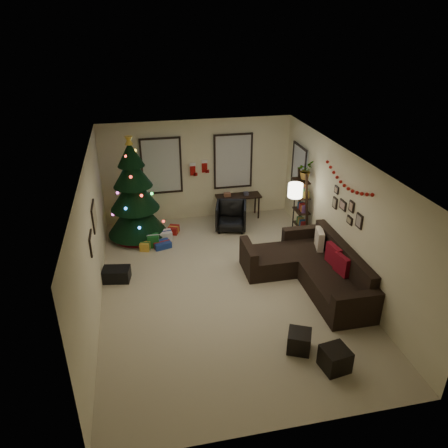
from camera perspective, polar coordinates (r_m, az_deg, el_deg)
The scene contains 29 objects.
floor at distance 9.04m, azimuth 0.17°, elevation -8.27°, with size 7.00×7.00×0.00m, color #BAAE8D.
ceiling at distance 7.84m, azimuth 0.19°, elevation 8.23°, with size 7.00×7.00×0.00m, color white.
wall_back at distance 11.53m, azimuth -3.49°, elevation 7.09°, with size 5.00×5.00×0.00m, color beige.
wall_front at distance 5.57m, azimuth 8.07°, elevation -16.73°, with size 5.00×5.00×0.00m, color beige.
wall_left at distance 8.26m, azimuth -17.06°, elevation -2.20°, with size 7.00×7.00×0.00m, color beige.
wall_right at distance 9.16m, azimuth 15.67°, elevation 0.87°, with size 7.00×7.00×0.00m, color beige.
window_back_left at distance 11.35m, azimuth -8.28°, elevation 7.62°, with size 1.05×0.06×1.50m.
window_back_right at distance 11.61m, azimuth 1.19°, elevation 8.31°, with size 1.05×0.06×1.50m.
window_right_wall at distance 11.23m, azimuth 9.90°, elevation 7.02°, with size 0.06×0.90×1.30m.
christmas_tree at distance 10.68m, azimuth -11.77°, elevation 3.60°, with size 1.44×1.44×2.68m.
presents at distance 10.78m, azimuth -9.29°, elevation -1.83°, with size 1.50×1.01×0.30m.
sofa at distance 9.25m, azimuth 11.57°, elevation -5.85°, with size 1.98×2.87×0.89m.
pillow_red_a at distance 8.85m, azimuth 15.28°, elevation -5.23°, with size 0.11×0.40×0.40m, color maroon.
pillow_red_b at distance 9.14m, azimuth 14.25°, elevation -4.02°, with size 0.12×0.44×0.44m, color maroon.
pillow_cream at distance 9.70m, azimuth 12.49°, elevation -2.03°, with size 0.13×0.46×0.46m, color beige.
ottoman_near at distance 7.57m, azimuth 9.91°, elevation -15.01°, with size 0.38×0.38×0.36m, color black.
ottoman_far at distance 7.36m, azimuth 14.46°, elevation -16.88°, with size 0.41×0.41×0.38m, color black.
desk at distance 11.74m, azimuth 1.91°, elevation 3.45°, with size 1.21×0.43×0.66m.
desk_chair at distance 11.18m, azimuth 0.94°, elevation 1.04°, with size 0.71×0.66×0.73m, color black.
bookshelf at distance 10.71m, azimuth 10.31°, elevation 2.34°, with size 0.30×0.52×1.77m.
potted_plant at distance 10.38m, azimuth 10.70°, elevation 7.32°, with size 0.49×0.42×0.54m, color #4C4C4C.
floor_lamp at distance 10.12m, azimuth 9.37°, elevation 3.87°, with size 0.34×0.34×1.59m.
art_map at distance 8.78m, azimuth -16.82°, elevation 0.98°, with size 0.04×0.60×0.50m.
art_abstract at distance 7.97m, azimuth -17.12°, elevation -2.42°, with size 0.04×0.45×0.35m.
gallery at distance 9.00m, azimuth 15.93°, elevation 1.94°, with size 0.03×1.25×0.54m.
garland at distance 8.85m, azimuth 15.95°, elevation 5.42°, with size 0.08×1.90×0.30m, color #A5140C, non-canonical shape.
stocking_left at distance 11.39m, azimuth -4.13°, elevation 7.26°, with size 0.20×0.05×0.36m.
stocking_right at distance 11.51m, azimuth -2.55°, elevation 7.66°, with size 0.20×0.05×0.36m.
storage_bin at distance 9.45m, azimuth -14.03°, elevation -6.48°, with size 0.56×0.37×0.28m, color black.
Camera 1 is at (-1.56, -7.29, 5.12)m, focal length 34.57 mm.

